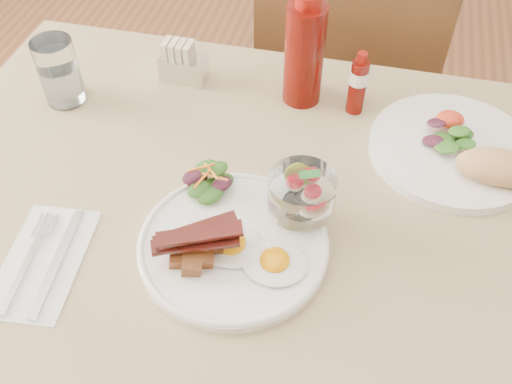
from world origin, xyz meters
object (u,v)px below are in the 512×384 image
object	(u,v)px
fruit_cup	(302,193)
sugar_caddy	(182,64)
main_plate	(233,246)
hot_sauce_bottle	(358,84)
second_plate	(464,152)
ketchup_bottle	(304,53)
table	(302,259)
chair_far	(344,85)
water_glass	(60,75)

from	to	relation	value
fruit_cup	sugar_caddy	xyz separation A→B (m)	(-0.29, 0.31, -0.04)
main_plate	hot_sauce_bottle	bearing A→B (deg)	69.45
second_plate	ketchup_bottle	xyz separation A→B (m)	(-0.29, 0.10, 0.08)
second_plate	hot_sauce_bottle	xyz separation A→B (m)	(-0.19, 0.09, 0.04)
sugar_caddy	main_plate	bearing A→B (deg)	-60.72
table	main_plate	distance (m)	0.15
table	fruit_cup	world-z (taller)	fruit_cup
table	ketchup_bottle	bearing A→B (deg)	101.53
table	chair_far	bearing A→B (deg)	90.00
second_plate	water_glass	xyz separation A→B (m)	(-0.72, -0.00, 0.04)
fruit_cup	second_plate	world-z (taller)	fruit_cup
second_plate	ketchup_bottle	distance (m)	0.32
fruit_cup	sugar_caddy	bearing A→B (deg)	132.80
table	second_plate	world-z (taller)	second_plate
chair_far	water_glass	world-z (taller)	chair_far
ketchup_bottle	sugar_caddy	bearing A→B (deg)	178.57
table	sugar_caddy	size ratio (longest dim) A/B	14.98
chair_far	fruit_cup	size ratio (longest dim) A/B	9.27
table	second_plate	xyz separation A→B (m)	(0.23, 0.20, 0.11)
ketchup_bottle	main_plate	bearing A→B (deg)	-95.12
water_glass	table	bearing A→B (deg)	-21.86
water_glass	second_plate	bearing A→B (deg)	0.23
chair_far	hot_sauce_bottle	size ratio (longest dim) A/B	7.51
fruit_cup	water_glass	distance (m)	0.52
chair_far	ketchup_bottle	size ratio (longest dim) A/B	4.39
second_plate	fruit_cup	bearing A→B (deg)	-140.25
main_plate	second_plate	xyz separation A→B (m)	(0.33, 0.27, 0.01)
fruit_cup	water_glass	world-z (taller)	water_glass
chair_far	sugar_caddy	distance (m)	0.53
chair_far	hot_sauce_bottle	distance (m)	0.47
fruit_cup	hot_sauce_bottle	bearing A→B (deg)	80.44
main_plate	table	bearing A→B (deg)	36.04
sugar_caddy	ketchup_bottle	bearing A→B (deg)	-0.21
table	ketchup_bottle	size ratio (longest dim) A/B	6.28
ketchup_bottle	chair_far	bearing A→B (deg)	80.25
hot_sauce_bottle	sugar_caddy	size ratio (longest dim) A/B	1.40
ketchup_bottle	hot_sauce_bottle	world-z (taller)	ketchup_bottle
second_plate	ketchup_bottle	world-z (taller)	ketchup_bottle
table	ketchup_bottle	distance (m)	0.36
chair_far	second_plate	xyz separation A→B (m)	(0.23, -0.46, 0.25)
ketchup_bottle	water_glass	world-z (taller)	ketchup_bottle
sugar_caddy	table	bearing A→B (deg)	-44.93
main_plate	sugar_caddy	size ratio (longest dim) A/B	3.15
table	fruit_cup	xyz separation A→B (m)	(-0.01, -0.00, 0.16)
ketchup_bottle	sugar_caddy	distance (m)	0.24
table	main_plate	xyz separation A→B (m)	(-0.10, -0.07, 0.10)
hot_sauce_bottle	water_glass	world-z (taller)	water_glass
main_plate	ketchup_bottle	bearing A→B (deg)	84.88
fruit_cup	chair_far	bearing A→B (deg)	89.17
hot_sauce_bottle	ketchup_bottle	bearing A→B (deg)	172.54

